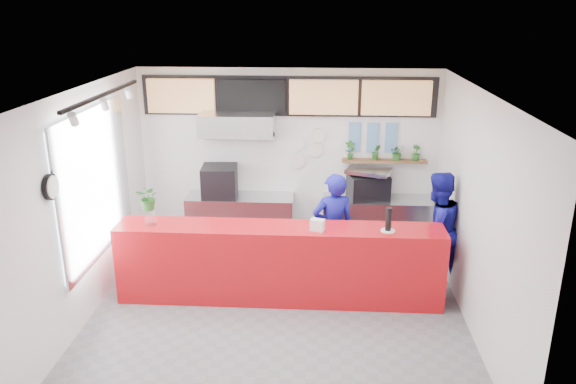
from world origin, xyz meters
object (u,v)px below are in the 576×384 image
at_px(staff_center, 333,230).
at_px(espresso_machine, 368,187).
at_px(service_counter, 280,263).
at_px(panini_oven, 220,181).
at_px(pepper_mill, 389,219).
at_px(staff_right, 435,230).

bearing_deg(staff_center, espresso_machine, -130.98).
height_order(service_counter, staff_center, staff_center).
bearing_deg(panini_oven, service_counter, -61.72).
relative_size(service_counter, staff_center, 2.63).
relative_size(service_counter, espresso_machine, 7.05).
xyz_separation_m(panini_oven, pepper_mill, (2.60, -1.87, 0.12)).
relative_size(espresso_machine, staff_right, 0.37).
bearing_deg(panini_oven, espresso_machine, -4.11).
xyz_separation_m(panini_oven, espresso_machine, (2.48, 0.00, -0.05)).
bearing_deg(pepper_mill, staff_right, 40.21).
relative_size(service_counter, pepper_mill, 14.18).
relative_size(espresso_machine, staff_center, 0.37).
xyz_separation_m(espresso_machine, staff_center, (-0.59, -1.27, -0.25)).
bearing_deg(espresso_machine, service_counter, -139.78).
distance_m(panini_oven, staff_center, 2.29).
bearing_deg(staff_right, pepper_mill, 11.67).
height_order(service_counter, espresso_machine, espresso_machine).
xyz_separation_m(panini_oven, staff_center, (1.89, -1.27, -0.30)).
height_order(espresso_machine, pepper_mill, pepper_mill).
bearing_deg(service_counter, staff_center, 35.58).
height_order(staff_center, staff_right, staff_right).
distance_m(service_counter, panini_oven, 2.22).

